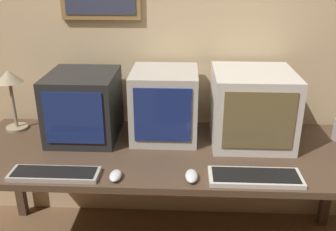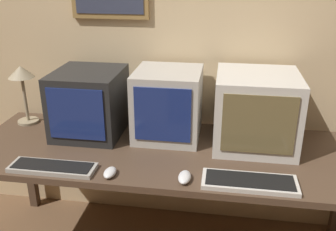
# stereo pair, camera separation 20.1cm
# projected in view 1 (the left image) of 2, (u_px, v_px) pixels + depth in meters

# --- Properties ---
(wall_back) EXTENTS (8.00, 0.08, 2.60)m
(wall_back) POSITION_uv_depth(u_px,v_px,m) (171.00, 33.00, 2.30)
(wall_back) COLOR #D1B284
(wall_back) RESTS_ON ground_plane
(desk) EXTENTS (2.24, 0.79, 0.73)m
(desk) POSITION_uv_depth(u_px,v_px,m) (168.00, 159.00, 2.12)
(desk) COLOR #4C3828
(desk) RESTS_ON ground_plane
(monitor_left) EXTENTS (0.39, 0.43, 0.39)m
(monitor_left) POSITION_uv_depth(u_px,v_px,m) (84.00, 106.00, 2.19)
(monitor_left) COLOR black
(monitor_left) RESTS_ON desk
(monitor_center) EXTENTS (0.38, 0.40, 0.40)m
(monitor_center) POSITION_uv_depth(u_px,v_px,m) (164.00, 104.00, 2.19)
(monitor_center) COLOR #B7B2A8
(monitor_center) RESTS_ON desk
(monitor_right) EXTENTS (0.45, 0.46, 0.41)m
(monitor_right) POSITION_uv_depth(u_px,v_px,m) (252.00, 107.00, 2.13)
(monitor_right) COLOR beige
(monitor_right) RESTS_ON desk
(keyboard_main) EXTENTS (0.44, 0.13, 0.03)m
(keyboard_main) POSITION_uv_depth(u_px,v_px,m) (55.00, 174.00, 1.83)
(keyboard_main) COLOR #A8A399
(keyboard_main) RESTS_ON desk
(keyboard_side) EXTENTS (0.45, 0.17, 0.03)m
(keyboard_side) POSITION_uv_depth(u_px,v_px,m) (255.00, 177.00, 1.80)
(keyboard_side) COLOR beige
(keyboard_side) RESTS_ON desk
(mouse_near_keyboard) EXTENTS (0.06, 0.10, 0.03)m
(mouse_near_keyboard) POSITION_uv_depth(u_px,v_px,m) (116.00, 176.00, 1.80)
(mouse_near_keyboard) COLOR silver
(mouse_near_keyboard) RESTS_ON desk
(mouse_far_corner) EXTENTS (0.06, 0.12, 0.04)m
(mouse_far_corner) POSITION_uv_depth(u_px,v_px,m) (192.00, 176.00, 1.80)
(mouse_far_corner) COLOR silver
(mouse_far_corner) RESTS_ON desk
(desk_lamp) EXTENTS (0.16, 0.16, 0.38)m
(desk_lamp) POSITION_uv_depth(u_px,v_px,m) (10.00, 84.00, 2.24)
(desk_lamp) COLOR tan
(desk_lamp) RESTS_ON desk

